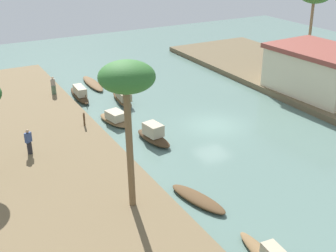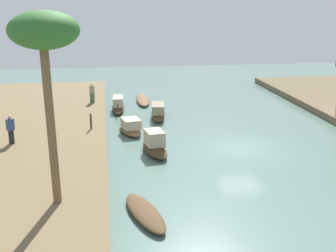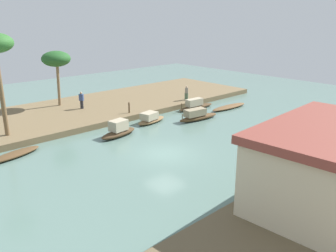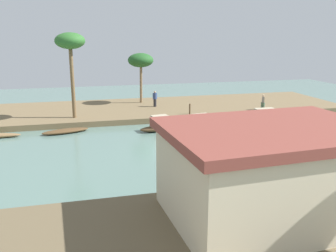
{
  "view_description": "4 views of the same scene",
  "coord_description": "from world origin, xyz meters",
  "views": [
    {
      "loc": [
        25.34,
        -18.07,
        13.81
      ],
      "look_at": [
        0.32,
        -4.22,
        0.98
      ],
      "focal_mm": 46.61,
      "sensor_mm": 36.0,
      "label": 1
    },
    {
      "loc": [
        25.18,
        -8.14,
        8.71
      ],
      "look_at": [
        -2.76,
        -4.16,
        0.77
      ],
      "focal_mm": 47.94,
      "sensor_mm": 36.0,
      "label": 2
    },
    {
      "loc": [
        15.92,
        17.55,
        9.52
      ],
      "look_at": [
        -3.04,
        -2.98,
        0.73
      ],
      "focal_mm": 37.58,
      "sensor_mm": 36.0,
      "label": 3
    },
    {
      "loc": [
        7.16,
        24.64,
        8.17
      ],
      "look_at": [
        0.28,
        -2.51,
        1.15
      ],
      "focal_mm": 39.13,
      "sensor_mm": 36.0,
      "label": 4
    }
  ],
  "objects": [
    {
      "name": "sampan_with_red_awning",
      "position": [
        -13.71,
        -4.88,
        0.18
      ],
      "size": [
        5.18,
        1.24,
        0.35
      ],
      "rotation": [
        0.0,
        0.0,
        -0.03
      ],
      "color": "brown",
      "rests_on": "river_water"
    },
    {
      "name": "river_water",
      "position": [
        0.0,
        0.0,
        0.0
      ],
      "size": [
        71.11,
        71.11,
        0.0
      ],
      "primitive_type": "plane",
      "color": "slate",
      "rests_on": "ground"
    },
    {
      "name": "sampan_open_hull",
      "position": [
        -10.85,
        -7.14,
        0.42
      ],
      "size": [
        4.79,
        1.18,
        1.14
      ],
      "rotation": [
        0.0,
        0.0,
        -0.04
      ],
      "color": "#47331E",
      "rests_on": "river_water"
    },
    {
      "name": "palm_tree_left_far",
      "position": [
        7.43,
        -10.35,
        7.36
      ],
      "size": [
        2.72,
        2.72,
        7.84
      ],
      "color": "brown",
      "rests_on": "riverbank_left"
    },
    {
      "name": "person_by_mooring",
      "position": [
        -11.6,
        -9.23,
        1.16
      ],
      "size": [
        0.51,
        0.51,
        1.6
      ],
      "rotation": [
        0.0,
        0.0,
        1.21
      ],
      "color": "#4C664C",
      "rests_on": "riverbank_left"
    },
    {
      "name": "mooring_post",
      "position": [
        -3.62,
        -9.15,
        1.04
      ],
      "size": [
        0.14,
        0.14,
        1.02
      ],
      "primitive_type": "cylinder",
      "color": "#4C3823",
      "rests_on": "riverbank_left"
    },
    {
      "name": "sampan_midstream",
      "position": [
        -4.12,
        -6.55,
        0.4
      ],
      "size": [
        3.62,
        1.85,
        1.03
      ],
      "rotation": [
        0.0,
        0.0,
        0.19
      ],
      "color": "brown",
      "rests_on": "river_water"
    },
    {
      "name": "riverbank_left",
      "position": [
        0.0,
        -13.87,
        0.27
      ],
      "size": [
        43.36,
        11.4,
        0.53
      ],
      "primitive_type": "cube",
      "color": "brown",
      "rests_on": "ground"
    },
    {
      "name": "sampan_upstream_small",
      "position": [
        -7.95,
        -4.19,
        0.45
      ],
      "size": [
        4.6,
        1.52,
        1.13
      ],
      "rotation": [
        0.0,
        0.0,
        -0.11
      ],
      "color": "brown",
      "rests_on": "river_water"
    },
    {
      "name": "person_on_near_bank",
      "position": [
        -1.09,
        -13.72,
        1.34
      ],
      "size": [
        0.44,
        0.49,
        1.71
      ],
      "rotation": [
        0.0,
        0.0,
        2.16
      ],
      "color": "#232328",
      "rests_on": "riverbank_left"
    },
    {
      "name": "sampan_with_tall_canopy",
      "position": [
        0.28,
        -5.39,
        0.5
      ],
      "size": [
        3.71,
        1.67,
        1.37
      ],
      "rotation": [
        0.0,
        0.0,
        0.15
      ],
      "color": "#47331E",
      "rests_on": "river_water"
    },
    {
      "name": "sampan_near_left_bank",
      "position": [
        8.24,
        -6.7,
        0.18
      ],
      "size": [
        4.08,
        2.0,
        0.37
      ],
      "rotation": [
        0.0,
        0.0,
        0.25
      ],
      "color": "brown",
      "rests_on": "river_water"
    }
  ]
}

